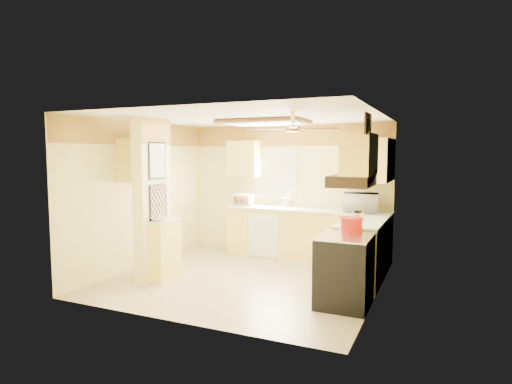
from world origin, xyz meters
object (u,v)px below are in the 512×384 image
at_px(bowl, 159,219).
at_px(dutch_oven, 352,225).
at_px(stove, 345,270).
at_px(microwave, 361,202).
at_px(kettle, 358,220).

distance_m(bowl, dutch_oven, 2.86).
distance_m(stove, microwave, 2.23).
relative_size(stove, kettle, 3.79).
relative_size(stove, dutch_oven, 2.95).
relative_size(microwave, kettle, 2.46).
xyz_separation_m(dutch_oven, kettle, (0.03, 0.27, 0.03)).
bearing_deg(kettle, stove, -96.48).
distance_m(microwave, kettle, 1.64).
bearing_deg(kettle, dutch_oven, -95.48).
bearing_deg(microwave, bowl, 34.05).
xyz_separation_m(microwave, bowl, (-2.62, -2.25, -0.14)).
height_order(stove, bowl, bowl).
height_order(stove, dutch_oven, dutch_oven).
bearing_deg(bowl, stove, 2.46).
distance_m(stove, bowl, 2.86).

